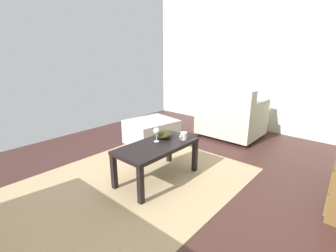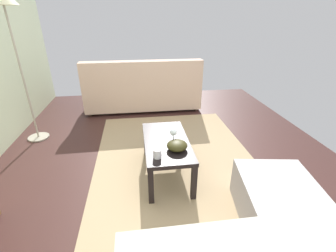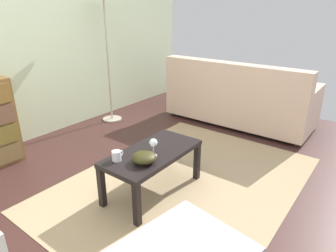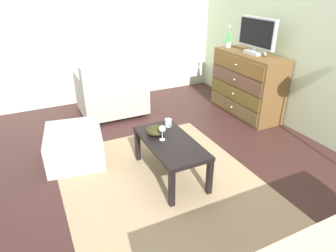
{
  "view_description": "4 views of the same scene",
  "coord_description": "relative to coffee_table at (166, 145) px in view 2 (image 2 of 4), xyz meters",
  "views": [
    {
      "loc": [
        1.62,
        1.6,
        1.35
      ],
      "look_at": [
        -0.1,
        0.09,
        0.64
      ],
      "focal_mm": 25.6,
      "sensor_mm": 36.0,
      "label": 1
    },
    {
      "loc": [
        -2.23,
        0.22,
        1.6
      ],
      "look_at": [
        0.0,
        -0.09,
        0.53
      ],
      "focal_mm": 25.29,
      "sensor_mm": 36.0,
      "label": 2
    },
    {
      "loc": [
        -1.88,
        -1.58,
        1.59
      ],
      "look_at": [
        0.11,
        -0.07,
        0.59
      ],
      "focal_mm": 31.96,
      "sensor_mm": 36.0,
      "label": 3
    },
    {
      "loc": [
        2.21,
        -1.2,
        1.85
      ],
      "look_at": [
        -0.26,
        -0.0,
        0.49
      ],
      "focal_mm": 31.46,
      "sensor_mm": 36.0,
      "label": 4
    }
  ],
  "objects": [
    {
      "name": "standing_lamp",
      "position": [
        1.07,
        1.7,
        1.25
      ],
      "size": [
        0.32,
        0.32,
        1.87
      ],
      "color": "#A59E8C",
      "rests_on": "ground_plane"
    },
    {
      "name": "couch_large",
      "position": [
        2.09,
        0.16,
        -0.0
      ],
      "size": [
        0.85,
        2.02,
        0.91
      ],
      "color": "#332319",
      "rests_on": "ground_plane"
    },
    {
      "name": "coffee_table",
      "position": [
        0.0,
        0.0,
        0.0
      ],
      "size": [
        0.92,
        0.46,
        0.41
      ],
      "color": "black",
      "rests_on": "ground_plane"
    },
    {
      "name": "bowl_decorative",
      "position": [
        -0.19,
        -0.08,
        0.1
      ],
      "size": [
        0.2,
        0.2,
        0.09
      ],
      "primitive_type": "ellipsoid",
      "color": "#302D11",
      "rests_on": "coffee_table"
    },
    {
      "name": "ground_plane",
      "position": [
        0.09,
        0.06,
        -0.38
      ],
      "size": [
        5.81,
        4.49,
        0.05
      ],
      "primitive_type": "cube",
      "color": "#3B221F"
    },
    {
      "name": "ottoman",
      "position": [
        -0.75,
        -0.84,
        -0.17
      ],
      "size": [
        0.78,
        0.7,
        0.36
      ],
      "primitive_type": "cube",
      "rotation": [
        0.0,
        0.0,
        -0.16
      ],
      "color": "#B3AEB1",
      "rests_on": "ground_plane"
    },
    {
      "name": "wine_glass",
      "position": [
        -0.06,
        -0.06,
        0.17
      ],
      "size": [
        0.07,
        0.07,
        0.16
      ],
      "color": "silver",
      "rests_on": "coffee_table"
    },
    {
      "name": "area_rug",
      "position": [
        0.29,
        -0.14,
        -0.35
      ],
      "size": [
        2.6,
        1.9,
        0.01
      ],
      "primitive_type": "cube",
      "color": "tan",
      "rests_on": "ground_plane"
    },
    {
      "name": "mug",
      "position": [
        -0.3,
        0.12,
        0.1
      ],
      "size": [
        0.11,
        0.08,
        0.08
      ],
      "color": "silver",
      "rests_on": "coffee_table"
    }
  ]
}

